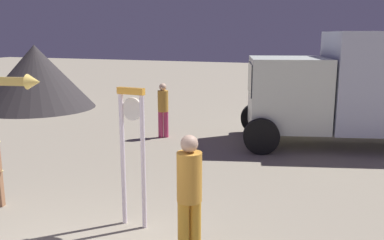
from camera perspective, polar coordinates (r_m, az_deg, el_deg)
name	(u,v)px	position (r m, az deg, el deg)	size (l,w,h in m)	color
standing_clock	(133,144)	(6.29, -8.19, -3.36)	(0.45, 0.12, 2.17)	silver
arrow_sign	(8,112)	(7.46, -24.05, 0.98)	(0.96, 0.38, 2.58)	#9E6C4B
person_near_clock	(189,192)	(5.39, -0.36, -9.85)	(0.33, 0.33, 1.70)	gold
person_distant	(163,107)	(11.88, -4.01, 1.74)	(0.30, 0.30, 1.58)	#C63965
dome_tent	(36,77)	(17.81, -20.70, 5.60)	(4.57, 4.57, 2.54)	#312D2E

